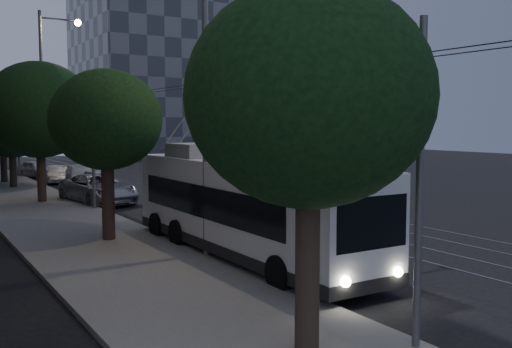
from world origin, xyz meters
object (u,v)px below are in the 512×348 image
object	(u,v)px
streetlamp_near	(218,36)
car_white_d	(36,169)
pickup_silver	(99,189)
streetlamp_far	(49,84)
car_white_a	(99,180)
trolleybus	(242,206)
car_white_b	(81,175)
car_white_c	(58,174)

from	to	relation	value
streetlamp_near	car_white_d	bearing A→B (deg)	88.84
pickup_silver	streetlamp_far	bearing A→B (deg)	85.59
car_white_a	pickup_silver	bearing A→B (deg)	-109.62
streetlamp_far	pickup_silver	bearing A→B (deg)	-86.92
pickup_silver	streetlamp_far	distance (m)	10.58
car_white_a	trolleybus	bearing A→B (deg)	-97.06
car_white_b	car_white_c	bearing A→B (deg)	116.61
trolleybus	streetlamp_far	bearing A→B (deg)	91.99
car_white_d	streetlamp_near	size ratio (longest dim) A/B	0.35
car_white_a	car_white_c	bearing A→B (deg)	95.51
car_white_a	car_white_d	size ratio (longest dim) A/B	1.02
car_white_c	streetlamp_far	distance (m)	6.97
streetlamp_far	car_white_c	bearing A→B (deg)	70.70
car_white_b	trolleybus	bearing A→B (deg)	-89.57
streetlamp_far	car_white_d	bearing A→B (deg)	85.59
car_white_c	car_white_b	bearing A→B (deg)	-53.69
trolleybus	car_white_d	distance (m)	31.32
trolleybus	car_white_d	bearing A→B (deg)	90.41
car_white_d	car_white_c	bearing A→B (deg)	-106.02
pickup_silver	streetlamp_near	distance (m)	15.41
trolleybus	streetlamp_far	xyz separation A→B (m)	(-0.67, 23.18, 5.13)
pickup_silver	car_white_a	bearing A→B (deg)	65.91
streetlamp_near	streetlamp_far	xyz separation A→B (m)	(-0.00, 22.91, -0.05)
pickup_silver	car_white_a	xyz separation A→B (m)	(1.60, 5.37, -0.08)
car_white_b	car_white_c	size ratio (longest dim) A/B	1.23
trolleybus	car_white_b	world-z (taller)	trolleybus
car_white_c	car_white_d	distance (m)	5.02
car_white_c	streetlamp_far	world-z (taller)	streetlamp_far
car_white_c	car_white_d	xyz separation A→B (m)	(-0.47, 5.00, 0.06)
car_white_d	streetlamp_near	xyz separation A→B (m)	(-0.63, -31.04, 6.11)
trolleybus	car_white_c	size ratio (longest dim) A/B	3.16
pickup_silver	car_white_c	distance (m)	11.88
car_white_d	car_white_b	bearing A→B (deg)	-100.22
car_white_b	streetlamp_near	xyz separation A→B (m)	(-2.07, -23.73, 6.12)
pickup_silver	car_white_c	bearing A→B (deg)	79.49
car_white_b	streetlamp_far	distance (m)	6.47
pickup_silver	car_white_b	xyz separation A→B (m)	(1.60, 9.55, -0.10)
car_white_d	streetlamp_near	distance (m)	31.64
pickup_silver	car_white_c	world-z (taller)	pickup_silver
trolleybus	streetlamp_near	distance (m)	5.23
streetlamp_near	pickup_silver	bearing A→B (deg)	88.11
pickup_silver	car_white_d	size ratio (longest dim) A/B	1.40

